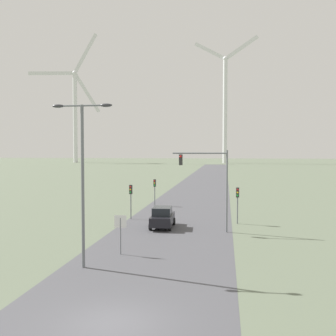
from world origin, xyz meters
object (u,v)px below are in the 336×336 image
at_px(stop_sign_near, 120,227).
at_px(car_approaching, 162,217).
at_px(traffic_light_mast_overhead, 209,174).
at_px(wind_turbine_left, 225,101).
at_px(traffic_light_post_mid_left, 155,186).
at_px(streetlamp, 83,164).
at_px(traffic_light_post_near_left, 131,194).
at_px(traffic_light_post_near_right, 238,197).
at_px(wind_turbine_far_left, 75,107).

relative_size(stop_sign_near, car_approaching, 0.61).
height_order(traffic_light_mast_overhead, wind_turbine_left, wind_turbine_left).
bearing_deg(traffic_light_post_mid_left, traffic_light_mast_overhead, -63.63).
bearing_deg(streetlamp, stop_sign_near, 65.96).
relative_size(traffic_light_post_near_left, traffic_light_mast_overhead, 0.50).
relative_size(car_approaching, wind_turbine_left, 0.07).
bearing_deg(traffic_light_post_near_left, traffic_light_post_near_right, -5.43).
relative_size(traffic_light_post_near_right, traffic_light_post_mid_left, 1.04).
height_order(traffic_light_post_near_right, wind_turbine_far_left, wind_turbine_far_left).
xyz_separation_m(streetlamp, traffic_light_mast_overhead, (6.73, 11.02, -1.19)).
distance_m(traffic_light_post_near_left, traffic_light_post_mid_left, 9.62).
xyz_separation_m(stop_sign_near, wind_turbine_left, (6.36, 177.75, 29.99)).
xyz_separation_m(traffic_light_post_near_right, wind_turbine_left, (-1.47, 165.90, 29.32)).
bearing_deg(stop_sign_near, car_approaching, 81.93).
height_order(traffic_light_post_near_left, car_approaching, traffic_light_post_near_left).
distance_m(stop_sign_near, traffic_light_mast_overhead, 10.04).
relative_size(traffic_light_post_mid_left, wind_turbine_left, 0.05).
bearing_deg(traffic_light_post_near_right, wind_turbine_far_left, 116.11).
height_order(traffic_light_post_near_right, car_approaching, traffic_light_post_near_right).
bearing_deg(traffic_light_mast_overhead, car_approaching, 164.36).
relative_size(traffic_light_post_mid_left, car_approaching, 0.77).
xyz_separation_m(traffic_light_post_near_left, car_approaching, (3.74, -3.74, -1.56)).
height_order(stop_sign_near, traffic_light_post_near_left, traffic_light_post_near_left).
relative_size(traffic_light_post_near_left, wind_turbine_far_left, 0.05).
distance_m(traffic_light_post_mid_left, wind_turbine_left, 158.30).
distance_m(traffic_light_post_mid_left, wind_turbine_far_left, 171.55).
xyz_separation_m(traffic_light_mast_overhead, car_approaching, (-4.07, 1.14, -3.87)).
bearing_deg(wind_turbine_left, car_approaching, -91.72).
height_order(traffic_light_post_near_right, traffic_light_post_mid_left, traffic_light_post_near_right).
xyz_separation_m(traffic_light_mast_overhead, wind_turbine_far_left, (-78.08, 168.24, 25.08)).
bearing_deg(traffic_light_mast_overhead, wind_turbine_left, 89.66).
relative_size(traffic_light_post_near_right, wind_turbine_left, 0.05).
relative_size(traffic_light_mast_overhead, wind_turbine_left, 0.11).
bearing_deg(traffic_light_post_near_right, traffic_light_mast_overhead, -122.33).
bearing_deg(traffic_light_post_mid_left, car_approaching, -76.90).
bearing_deg(traffic_light_post_near_left, streetlamp, -86.10).
bearing_deg(wind_turbine_left, streetlamp, -92.45).
xyz_separation_m(traffic_light_post_near_right, traffic_light_post_mid_left, (-9.64, 10.57, -0.10)).
distance_m(stop_sign_near, traffic_light_post_mid_left, 22.50).
height_order(traffic_light_post_near_right, wind_turbine_left, wind_turbine_left).
height_order(traffic_light_post_mid_left, wind_turbine_left, wind_turbine_left).
relative_size(traffic_light_post_mid_left, wind_turbine_far_left, 0.05).
bearing_deg(traffic_light_mast_overhead, stop_sign_near, -123.98).
xyz_separation_m(stop_sign_near, traffic_light_post_mid_left, (-1.81, 22.42, 0.56)).
bearing_deg(wind_turbine_far_left, traffic_light_post_near_right, -63.89).
relative_size(traffic_light_post_near_left, wind_turbine_left, 0.05).
distance_m(traffic_light_post_near_left, traffic_light_mast_overhead, 9.49).
relative_size(streetlamp, traffic_light_mast_overhead, 1.39).
bearing_deg(stop_sign_near, wind_turbine_left, 87.95).
xyz_separation_m(traffic_light_post_mid_left, wind_turbine_far_left, (-70.91, 153.76, 27.50)).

